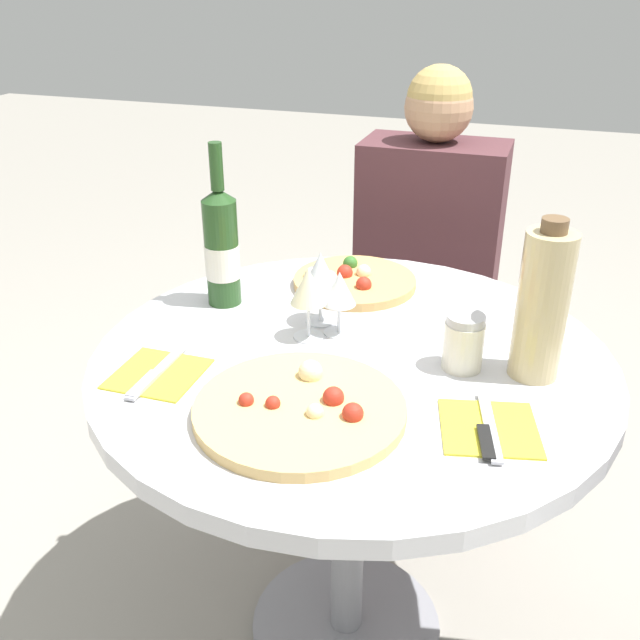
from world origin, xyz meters
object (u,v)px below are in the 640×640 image
Objects in this scene: chair_behind_diner at (429,309)px; pizza_large at (301,408)px; seated_diner at (421,309)px; wine_bottle at (222,247)px; tall_carafe at (542,305)px; dining_table at (351,408)px.

pizza_large is at bearing 88.69° from chair_behind_diner.
chair_behind_diner is 0.16m from seated_diner.
seated_diner is (-0.00, -0.15, 0.07)m from chair_behind_diner.
seated_diner reaches higher than pizza_large.
wine_bottle reaches higher than pizza_large.
pizza_large is 0.48m from wine_bottle.
dining_table is at bearing -174.82° from tall_carafe.
wine_bottle is at bearing 130.91° from pizza_large.
seated_diner reaches higher than wine_bottle.
dining_table is 0.42m from tall_carafe.
dining_table is 0.83× the size of seated_diner.
wine_bottle reaches higher than dining_table.
pizza_large reaches higher than dining_table.
seated_diner is 0.75m from wine_bottle.
tall_carafe is at bearing 115.75° from seated_diner.
seated_diner is 0.95m from pizza_large.
pizza_large is at bearing -49.09° from wine_bottle.
seated_diner is at bearing 90.00° from chair_behind_diner.
pizza_large is 1.20× the size of tall_carafe.
pizza_large is (-0.02, -0.22, 0.14)m from dining_table.
pizza_large is at bearing -143.98° from tall_carafe.
wine_bottle is at bearing 158.64° from dining_table.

